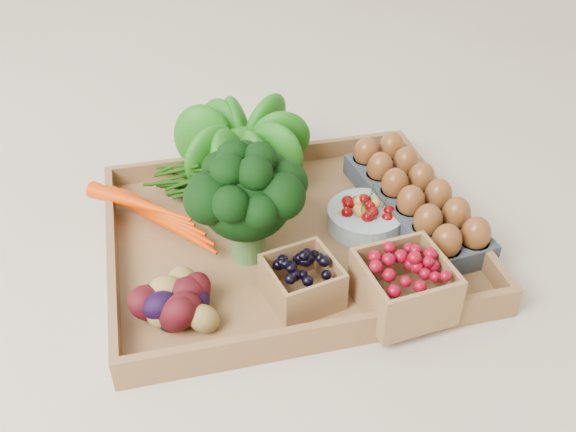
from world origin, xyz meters
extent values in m
plane|color=beige|center=(0.00, 0.00, 0.00)|extent=(4.00, 4.00, 0.00)
cube|color=olive|center=(0.00, 0.00, 0.01)|extent=(0.55, 0.45, 0.01)
sphere|color=#12580D|center=(-0.04, 0.19, 0.09)|extent=(0.16, 0.16, 0.16)
cylinder|color=#8C9EA5|center=(0.13, 0.00, 0.03)|extent=(0.12, 0.12, 0.03)
cube|color=#363D45|center=(0.22, 0.01, 0.03)|extent=(0.15, 0.33, 0.04)
cube|color=black|center=(-0.01, -0.13, 0.05)|extent=(0.11, 0.11, 0.06)
cube|color=maroon|center=(0.12, -0.18, 0.05)|extent=(0.13, 0.13, 0.08)
camera|label=1|loc=(-0.18, -0.76, 0.66)|focal=40.00mm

